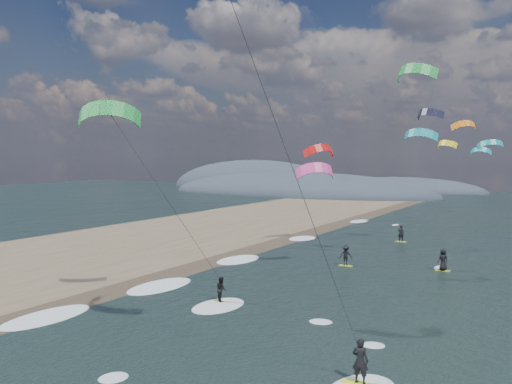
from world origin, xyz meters
The scene contains 6 objects.
wet_sand_strip centered at (-12.00, 10.00, 0.00)m, with size 3.00×240.00×0.00m, color #382D23.
coastal_hills centered at (-44.84, 107.86, 0.00)m, with size 80.00×41.00×15.00m.
kitesurfer_near_b centered at (-6.57, 9.31, 7.86)m, with size 6.92×8.87×12.74m.
far_kitesurfers centered at (0.94, 31.41, 0.86)m, with size 8.46×15.65×1.74m.
bg_kite_field centered at (0.15, 51.48, 11.57)m, with size 14.31×61.81×8.79m.
shoreline_surf centered at (-10.80, 14.75, 0.00)m, with size 2.40×79.40×0.11m.
Camera 1 is at (14.50, -15.54, 9.14)m, focal length 40.00 mm.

